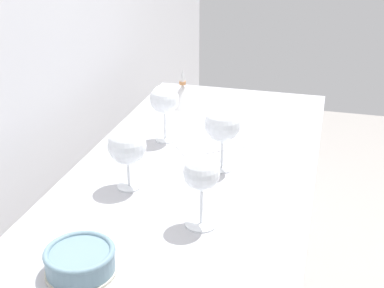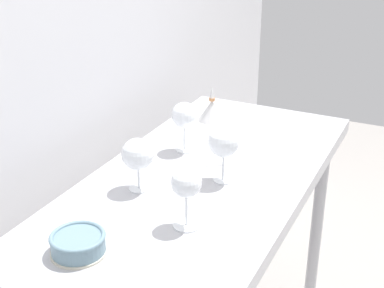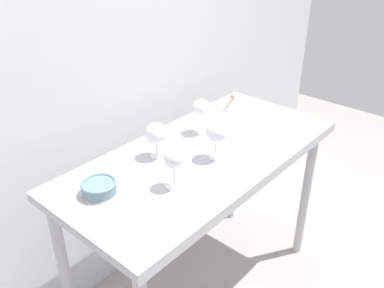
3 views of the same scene
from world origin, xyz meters
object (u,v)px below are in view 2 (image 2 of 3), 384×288
Objects in this scene: wine_glass_near_left at (186,185)px; tasting_sheet_upper at (228,154)px; wine_glass_far_left at (138,155)px; wine_glass_near_center at (224,143)px; decanter_funnel at (212,110)px; wine_glass_far_right at (184,116)px; tasting_bowl at (78,243)px.

wine_glass_near_left reaches higher than tasting_sheet_upper.
wine_glass_far_left is at bearing 120.09° from tasting_sheet_upper.
wine_glass_near_center is 1.05× the size of wine_glass_near_left.
wine_glass_far_left is 0.25m from wine_glass_near_left.
wine_glass_far_left is at bearing -176.94° from decanter_funnel.
wine_glass_near_left is (-0.12, -0.22, 0.01)m from wine_glass_far_left.
tasting_sheet_upper is 0.33m from decanter_funnel.
wine_glass_far_right is 0.20m from tasting_sheet_upper.
wine_glass_far_right is at bearing 66.29° from tasting_sheet_upper.
wine_glass_near_left is at bearing -39.15° from tasting_bowl.
wine_glass_far_left is 0.36m from tasting_bowl.
wine_glass_near_center is at bearing -125.21° from wine_glass_far_right.
tasting_sheet_upper is (0.35, -0.15, -0.11)m from wine_glass_far_left.
decanter_funnel is (0.45, 0.24, -0.09)m from wine_glass_near_center.
wine_glass_far_right is 0.26m from wine_glass_near_center.
wine_glass_far_left is 1.17× the size of tasting_bowl.
wine_glass_near_left is at bearing -177.24° from wine_glass_near_center.
wine_glass_far_right is 0.97× the size of wine_glass_near_center.
wine_glass_far_left is 0.39m from tasting_sheet_upper.
wine_glass_far_right reaches higher than wine_glass_near_left.
wine_glass_far_right reaches higher than wine_glass_far_left.
tasting_sheet_upper is at bearing 8.64° from wine_glass_near_left.
wine_glass_far_left is at bearing -179.70° from wine_glass_far_right.
decanter_funnel is (0.97, 0.07, 0.01)m from tasting_bowl.
wine_glass_near_center is 0.52m from decanter_funnel.
wine_glass_near_center is 0.23m from tasting_sheet_upper.
wine_glass_far_right reaches higher than tasting_sheet_upper.
wine_glass_near_left is 1.22× the size of tasting_bowl.
tasting_bowl is (-0.66, -0.04, -0.10)m from wine_glass_far_right.
wine_glass_near_center reaches higher than tasting_bowl.
tasting_bowl is (-0.51, 0.17, -0.10)m from wine_glass_near_center.
wine_glass_near_left reaches higher than wine_glass_far_left.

